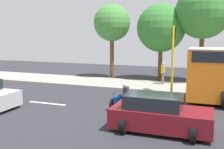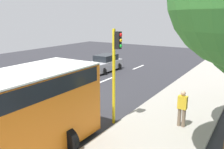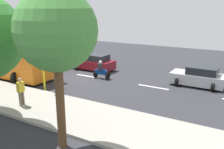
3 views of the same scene
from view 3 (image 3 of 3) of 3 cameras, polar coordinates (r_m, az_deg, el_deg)
ground_plane at (r=21.74m, az=-5.46°, el=-0.53°), size 40.00×60.00×0.10m
sidewalk at (r=16.83m, az=-19.59°, el=-5.65°), size 4.00×60.00×0.15m
lane_stripe_far_north at (r=30.20m, az=-24.30°, el=2.74°), size 0.20×2.40×0.01m
lane_stripe_north at (r=25.61m, az=-16.43°, el=1.45°), size 0.20×2.40×0.01m
lane_stripe_mid at (r=21.72m, az=-5.47°, el=-0.39°), size 0.20×2.40×0.01m
lane_stripe_south at (r=18.97m, az=9.43°, el=-2.85°), size 0.20×2.40×0.01m
car_maroon at (r=23.76m, az=-4.17°, el=2.74°), size 2.23×4.03×1.52m
car_silver at (r=19.90m, az=19.18°, el=-0.54°), size 2.18×3.89×1.52m
motorcycle at (r=20.80m, az=-2.48°, el=0.78°), size 0.60×1.30×1.53m
pedestrian_near_signal at (r=15.59m, az=-20.14°, el=-3.52°), size 0.40×0.24×1.69m
traffic_light_corner at (r=17.78m, az=-15.94°, el=5.28°), size 0.49×0.24×4.50m
street_tree_center at (r=9.85m, az=-12.66°, el=9.60°), size 3.23×3.23×6.57m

